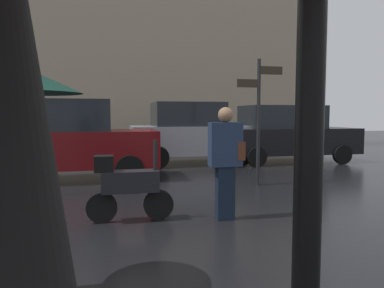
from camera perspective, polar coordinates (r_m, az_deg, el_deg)
name	(u,v)px	position (r m, az deg, el deg)	size (l,w,h in m)	color
folded_patio_umbrella_near	(2,89)	(1.12, -26.95, 7.48)	(0.43, 0.43, 2.47)	black
pedestrian_with_umbrella	(20,113)	(3.52, -24.64, 4.35)	(1.05, 1.05, 2.04)	black
pedestrian_with_bag	(226,156)	(5.73, 5.21, -1.90)	(0.53, 0.24, 1.73)	black
parked_scooter	(127,185)	(5.76, -9.81, -6.20)	(1.31, 0.32, 1.23)	black
parked_car_left	(69,140)	(9.66, -18.20, 0.63)	(4.15, 1.87, 1.97)	#590C0F
parked_car_right	(192,133)	(12.29, -0.04, 1.72)	(4.04, 2.05, 2.01)	gray
parked_car_distant	(285,134)	(13.07, 14.01, 1.53)	(4.59, 2.03, 1.91)	black
street_signpost	(259,109)	(8.64, 10.12, 5.26)	(1.08, 0.08, 2.86)	black
building_block	(127,10)	(18.50, -9.83, 19.43)	(17.54, 3.05, 12.79)	gray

